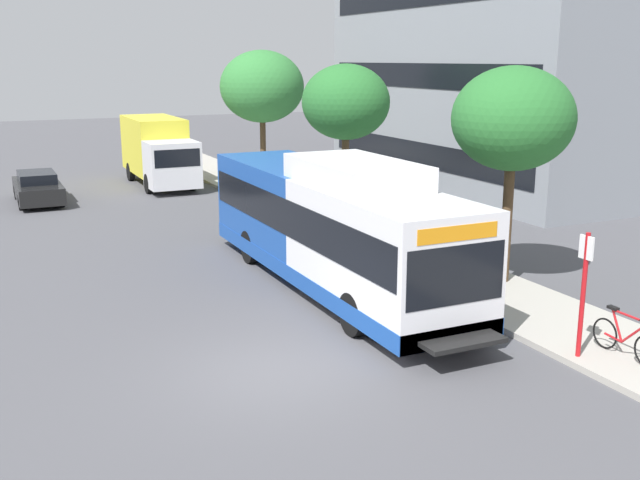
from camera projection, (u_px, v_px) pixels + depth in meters
ground_plane at (173, 271)px, 21.85m from camera, size 120.00×120.00×0.00m
sidewalk_curb at (413, 258)px, 22.97m from camera, size 3.00×56.00×0.14m
transit_bus at (331, 226)px, 19.95m from camera, size 2.58×12.25×3.65m
bus_stop_sign_pole at (584, 286)px, 14.89m from camera, size 0.10×0.36×2.60m
bicycle_parked at (626, 338)px, 15.08m from camera, size 0.52×1.76×1.02m
street_tree_near_stop at (513, 120)px, 19.39m from camera, size 3.21×3.21×5.78m
street_tree_mid_block at (346, 103)px, 28.03m from camera, size 3.34×3.34×5.76m
street_tree_far_block at (262, 87)px, 35.68m from camera, size 4.04×4.04×6.35m
parked_car_far_lane at (38, 188)px, 32.05m from camera, size 1.80×4.50×1.33m
box_truck_background at (158, 150)px, 36.37m from camera, size 2.32×7.01×3.25m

